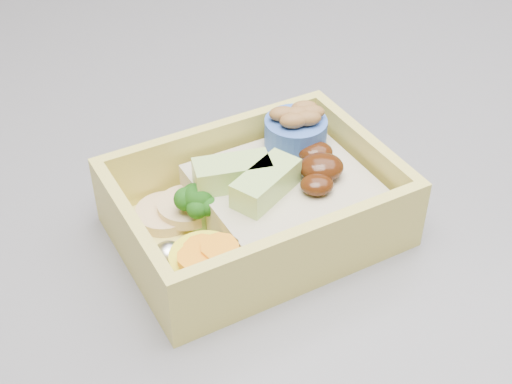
{
  "coord_description": "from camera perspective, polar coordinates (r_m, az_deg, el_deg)",
  "views": [
    {
      "loc": [
        -0.19,
        -0.47,
        1.23
      ],
      "look_at": [
        -0.16,
        -0.13,
        0.95
      ],
      "focal_mm": 50.0,
      "sensor_mm": 36.0,
      "label": 1
    }
  ],
  "objects": [
    {
      "name": "bento_box",
      "position": [
        0.45,
        0.48,
        -0.77
      ],
      "size": [
        0.21,
        0.18,
        0.06
      ],
      "rotation": [
        0.0,
        0.0,
        0.41
      ],
      "color": "#D8C959",
      "rests_on": "island"
    }
  ]
}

